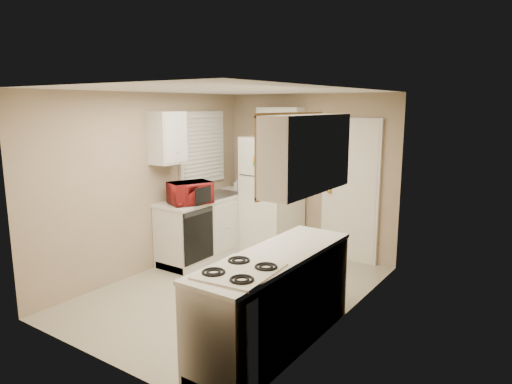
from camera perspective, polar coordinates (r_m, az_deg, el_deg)
The scene contains 19 objects.
floor at distance 5.72m, azimuth -2.90°, elevation -12.18°, with size 3.80×3.80×0.00m, color #C0B89A.
ceiling at distance 5.27m, azimuth -3.15°, elevation 12.61°, with size 3.80×3.80×0.00m, color white.
wall_left at distance 6.30m, azimuth -13.18°, elevation 1.09°, with size 3.80×3.80×0.00m, color tan.
wall_right at distance 4.67m, azimuth 10.78°, elevation -2.18°, with size 3.80×3.80×0.00m, color tan.
wall_back at distance 6.95m, azimuth 6.54°, elevation 2.20°, with size 2.80×2.80×0.00m, color tan.
wall_front at distance 4.07m, azimuth -19.55°, elevation -4.56°, with size 2.80×2.80×0.00m, color tan.
left_counter at distance 6.89m, azimuth -5.69°, elevation -4.23°, with size 0.60×1.80×0.90m, color silver.
dishwasher at distance 6.26m, azimuth -7.20°, elevation -5.43°, with size 0.03×0.58×0.72m, color black.
sink at distance 6.91m, azimuth -4.95°, elevation -0.69°, with size 0.54×0.74×0.16m, color gray.
microwave at distance 6.30m, azimuth -8.25°, elevation -0.13°, with size 0.31×0.55×0.37m, color maroon.
soap_bottle at distance 7.32m, azimuth -2.38°, elevation 1.11°, with size 0.08×0.08×0.18m, color silver.
window_blinds at distance 6.97m, azimuth -6.71°, elevation 5.53°, with size 0.10×0.98×1.08m, color silver.
upper_cabinet_left at distance 6.28m, azimuth -11.00°, elevation 6.66°, with size 0.30×0.45×0.70m, color silver.
refrigerator at distance 6.89m, azimuth 2.01°, elevation -0.45°, with size 0.73×0.71×1.77m, color white.
cabinet_over_fridge at distance 6.94m, azimuth 3.15°, elevation 8.88°, with size 0.70×0.30×0.40m, color silver.
interior_door at distance 6.65m, azimuth 11.68°, elevation 0.08°, with size 0.86×0.06×2.08m, color white.
right_counter at distance 4.36m, azimuth 2.33°, elevation -13.33°, with size 0.60×2.00×0.90m, color silver.
stove at distance 3.97m, azimuth -1.94°, elevation -16.56°, with size 0.55×0.67×0.82m, color white.
upper_cabinet_right at distance 4.19m, azimuth 6.41°, elevation 4.80°, with size 0.30×1.20×0.70m, color silver.
Camera 1 is at (3.21, -4.18, 2.24)m, focal length 32.00 mm.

